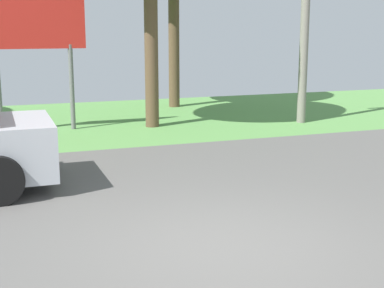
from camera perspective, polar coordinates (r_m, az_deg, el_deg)
ground_plane at (r=9.57m, az=-3.53°, el=-4.44°), size 40.00×22.00×0.20m
utility_pole at (r=15.79m, az=11.55°, el=13.73°), size 1.80×0.24×6.08m
roadside_billboard at (r=14.70m, az=-16.00°, el=11.10°), size 2.60×0.12×3.50m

